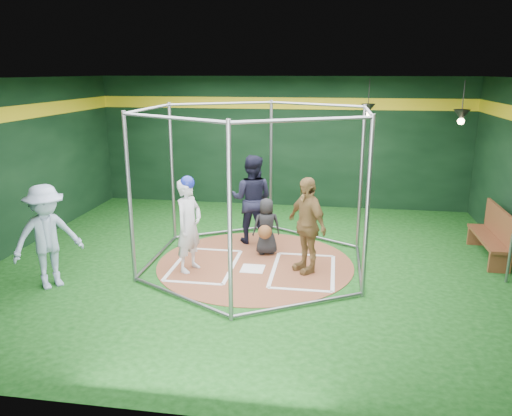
% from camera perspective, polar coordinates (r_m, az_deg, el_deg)
% --- Properties ---
extents(room_shell, '(10.10, 9.10, 3.53)m').
position_cam_1_polar(room_shell, '(9.27, -0.09, 3.75)').
color(room_shell, '#0D3C0E').
rests_on(room_shell, ground).
extents(clay_disc, '(3.80, 3.80, 0.01)m').
position_cam_1_polar(clay_disc, '(9.77, -0.09, -6.35)').
color(clay_disc, brown).
rests_on(clay_disc, ground).
extents(home_plate, '(0.43, 0.43, 0.01)m').
position_cam_1_polar(home_plate, '(9.49, -0.38, -6.95)').
color(home_plate, white).
rests_on(home_plate, clay_disc).
extents(batter_box_left, '(1.17, 1.77, 0.01)m').
position_cam_1_polar(batter_box_left, '(9.72, -5.90, -6.47)').
color(batter_box_left, white).
rests_on(batter_box_left, clay_disc).
extents(batter_box_right, '(1.17, 1.77, 0.01)m').
position_cam_1_polar(batter_box_right, '(9.44, 5.41, -7.15)').
color(batter_box_right, white).
rests_on(batter_box_right, clay_disc).
extents(batting_cage, '(4.05, 4.67, 3.00)m').
position_cam_1_polar(batting_cage, '(9.32, -0.10, 2.21)').
color(batting_cage, gray).
rests_on(batting_cage, ground).
extents(pendant_lamp_near, '(0.34, 0.34, 0.90)m').
position_cam_1_polar(pendant_lamp_near, '(12.62, 12.68, 11.00)').
color(pendant_lamp_near, black).
rests_on(pendant_lamp_near, room_shell).
extents(pendant_lamp_far, '(0.34, 0.34, 0.90)m').
position_cam_1_polar(pendant_lamp_far, '(11.29, 22.44, 9.76)').
color(pendant_lamp_far, black).
rests_on(pendant_lamp_far, room_shell).
extents(batter_figure, '(0.61, 0.74, 1.80)m').
position_cam_1_polar(batter_figure, '(9.24, -7.69, -1.84)').
color(batter_figure, silver).
rests_on(batter_figure, clay_disc).
extents(visitor_leopard, '(1.00, 1.09, 1.79)m').
position_cam_1_polar(visitor_leopard, '(9.18, 5.80, -1.92)').
color(visitor_leopard, '#A78147').
rests_on(visitor_leopard, clay_disc).
extents(catcher_figure, '(0.65, 0.65, 1.16)m').
position_cam_1_polar(catcher_figure, '(10.08, 1.20, -2.16)').
color(catcher_figure, black).
rests_on(catcher_figure, clay_disc).
extents(umpire, '(0.99, 0.81, 1.92)m').
position_cam_1_polar(umpire, '(10.69, -0.48, 1.01)').
color(umpire, black).
rests_on(umpire, clay_disc).
extents(bystander_blue, '(1.28, 1.32, 1.81)m').
position_cam_1_polar(bystander_blue, '(9.19, -22.76, -3.06)').
color(bystander_blue, '#9BAECD').
rests_on(bystander_blue, ground).
extents(dugout_bench, '(0.41, 1.76, 1.03)m').
position_cam_1_polar(dugout_bench, '(10.96, 25.54, -2.59)').
color(dugout_bench, brown).
rests_on(dugout_bench, ground).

